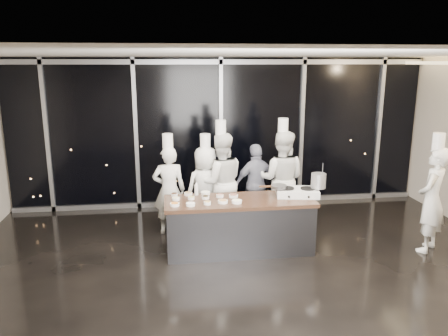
# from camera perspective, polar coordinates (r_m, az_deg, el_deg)

# --- Properties ---
(ground) EXTENTS (9.00, 9.00, 0.00)m
(ground) POSITION_cam_1_polar(r_m,az_deg,el_deg) (6.73, 3.27, -13.79)
(ground) COLOR black
(ground) RESTS_ON ground
(room_shell) EXTENTS (9.02, 7.02, 3.21)m
(room_shell) POSITION_cam_1_polar(r_m,az_deg,el_deg) (6.07, 5.20, 5.51)
(room_shell) COLOR #BFB3A3
(room_shell) RESTS_ON ground
(window_wall) EXTENTS (8.90, 0.11, 3.20)m
(window_wall) POSITION_cam_1_polar(r_m,az_deg,el_deg) (9.48, -0.45, 4.58)
(window_wall) COLOR black
(window_wall) RESTS_ON ground
(demo_counter) EXTENTS (2.46, 0.86, 0.90)m
(demo_counter) POSITION_cam_1_polar(r_m,az_deg,el_deg) (7.35, 2.01, -7.44)
(demo_counter) COLOR #353539
(demo_counter) RESTS_ON ground
(stove) EXTENTS (0.76, 0.54, 0.14)m
(stove) POSITION_cam_1_polar(r_m,az_deg,el_deg) (7.48, 9.54, -3.12)
(stove) COLOR silver
(stove) RESTS_ON demo_counter
(frying_pan) EXTENTS (0.49, 0.31, 0.05)m
(frying_pan) POSITION_cam_1_polar(r_m,az_deg,el_deg) (7.40, 7.10, -2.40)
(frying_pan) COLOR slate
(frying_pan) RESTS_ON stove
(stock_pot) EXTENTS (0.28, 0.28, 0.25)m
(stock_pot) POSITION_cam_1_polar(r_m,az_deg,el_deg) (7.49, 12.24, -1.64)
(stock_pot) COLOR #A9A9AC
(stock_pot) RESTS_ON stove
(prep_bowls) EXTENTS (1.15, 0.72, 0.05)m
(prep_bowls) POSITION_cam_1_polar(r_m,az_deg,el_deg) (7.17, -2.57, -4.01)
(prep_bowls) COLOR white
(prep_bowls) RESTS_ON demo_counter
(squeeze_bottle) EXTENTS (0.06, 0.06, 0.23)m
(squeeze_bottle) POSITION_cam_1_polar(r_m,az_deg,el_deg) (7.42, -3.63, -2.71)
(squeeze_bottle) COLOR white
(squeeze_bottle) RESTS_ON demo_counter
(chef_far_left) EXTENTS (0.60, 0.40, 1.86)m
(chef_far_left) POSITION_cam_1_polar(r_m,az_deg,el_deg) (8.04, -7.18, -2.76)
(chef_far_left) COLOR silver
(chef_far_left) RESTS_ON ground
(chef_left) EXTENTS (0.91, 0.75, 1.83)m
(chef_left) POSITION_cam_1_polar(r_m,az_deg,el_deg) (8.17, -2.41, -2.58)
(chef_left) COLOR silver
(chef_left) RESTS_ON ground
(chef_center) EXTENTS (0.95, 0.77, 2.08)m
(chef_center) POSITION_cam_1_polar(r_m,az_deg,el_deg) (8.12, -0.42, -1.78)
(chef_center) COLOR silver
(chef_center) RESTS_ON ground
(guest) EXTENTS (1.00, 0.62, 1.58)m
(guest) POSITION_cam_1_polar(r_m,az_deg,el_deg) (8.49, 4.22, -2.12)
(guest) COLOR #141838
(guest) RESTS_ON ground
(chef_right) EXTENTS (1.10, 0.98, 2.09)m
(chef_right) POSITION_cam_1_polar(r_m,az_deg,el_deg) (8.37, 7.50, -1.38)
(chef_right) COLOR silver
(chef_right) RESTS_ON ground
(chef_side) EXTENTS (0.76, 0.75, 2.00)m
(chef_side) POSITION_cam_1_polar(r_m,az_deg,el_deg) (7.98, 25.50, -3.66)
(chef_side) COLOR silver
(chef_side) RESTS_ON ground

